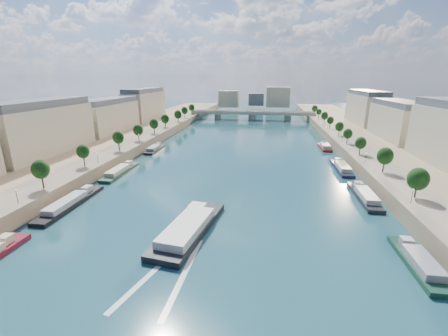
% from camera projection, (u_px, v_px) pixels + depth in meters
% --- Properties ---
extents(ground, '(700.00, 700.00, 0.00)m').
position_uv_depth(ground, '(237.00, 160.00, 141.49)').
color(ground, '#0D363A').
rests_on(ground, ground).
extents(quay_left, '(44.00, 520.00, 5.00)m').
position_uv_depth(quay_left, '(95.00, 150.00, 150.37)').
color(quay_left, '#9E8460').
rests_on(quay_left, ground).
extents(quay_right, '(44.00, 520.00, 5.00)m').
position_uv_depth(quay_right, '(401.00, 161.00, 131.16)').
color(quay_right, '#9E8460').
rests_on(quay_right, ground).
extents(pave_left, '(14.00, 520.00, 0.10)m').
position_uv_depth(pave_left, '(122.00, 146.00, 147.62)').
color(pave_left, gray).
rests_on(pave_left, quay_left).
extents(pave_right, '(14.00, 520.00, 0.10)m').
position_uv_depth(pave_right, '(365.00, 154.00, 132.42)').
color(pave_right, gray).
rests_on(pave_right, quay_right).
extents(trees_left, '(4.80, 268.80, 8.26)m').
position_uv_depth(trees_left, '(127.00, 135.00, 147.67)').
color(trees_left, '#382B1E').
rests_on(trees_left, ground).
extents(trees_right, '(4.80, 268.80, 8.26)m').
position_uv_depth(trees_right, '(356.00, 138.00, 140.58)').
color(trees_right, '#382B1E').
rests_on(trees_right, ground).
extents(lamps_left, '(0.36, 200.36, 4.28)m').
position_uv_depth(lamps_left, '(121.00, 146.00, 136.75)').
color(lamps_left, black).
rests_on(lamps_left, ground).
extents(lamps_right, '(0.36, 200.36, 4.28)m').
position_uv_depth(lamps_right, '(352.00, 146.00, 136.96)').
color(lamps_right, black).
rests_on(lamps_right, ground).
extents(buildings_left, '(16.00, 226.00, 23.20)m').
position_uv_depth(buildings_left, '(81.00, 119.00, 159.40)').
color(buildings_left, '#BFB393').
rests_on(buildings_left, ground).
extents(buildings_right, '(16.00, 226.00, 23.20)m').
position_uv_depth(buildings_right, '(425.00, 126.00, 136.73)').
color(buildings_right, '#BFB393').
rests_on(buildings_right, ground).
extents(skyline, '(79.00, 42.00, 22.00)m').
position_uv_depth(skyline, '(259.00, 98.00, 344.73)').
color(skyline, '#BFB393').
rests_on(skyline, ground).
extents(bridge, '(112.00, 12.00, 8.15)m').
position_uv_depth(bridge, '(252.00, 114.00, 274.24)').
color(bridge, '#C1B79E').
rests_on(bridge, ground).
extents(tour_barge, '(13.66, 32.14, 4.23)m').
position_uv_depth(tour_barge, '(189.00, 228.00, 75.74)').
color(tour_barge, black).
rests_on(tour_barge, ground).
extents(wake, '(11.62, 26.03, 0.04)m').
position_uv_depth(wake, '(169.00, 272.00, 60.45)').
color(wake, silver).
rests_on(wake, ground).
extents(moored_barges_left, '(5.00, 153.98, 3.60)m').
position_uv_depth(moored_barges_left, '(73.00, 202.00, 92.65)').
color(moored_barges_left, '#1B1E3C').
rests_on(moored_barges_left, ground).
extents(moored_barges_right, '(5.00, 161.79, 3.60)m').
position_uv_depth(moored_barges_right, '(367.00, 199.00, 94.94)').
color(moored_barges_right, black).
rests_on(moored_barges_right, ground).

